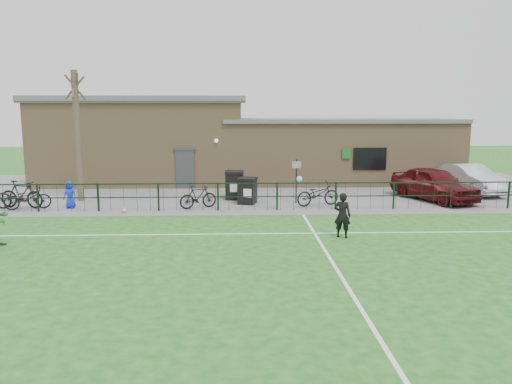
{
  "coord_description": "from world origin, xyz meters",
  "views": [
    {
      "loc": [
        -0.63,
        -12.75,
        4.26
      ],
      "look_at": [
        0.0,
        5.0,
        1.3
      ],
      "focal_mm": 35.0,
      "sensor_mm": 36.0,
      "label": 1
    }
  ],
  "objects_px": {
    "wheelie_bin_left": "(234,186)",
    "bicycle_b": "(22,194)",
    "sign_post": "(296,181)",
    "spectator_child": "(70,195)",
    "bicycle_e": "(318,194)",
    "car_maroon": "(434,184)",
    "bicycle_c": "(28,198)",
    "car_silver": "(470,179)",
    "bicycle_d": "(198,197)",
    "wheelie_bin_right": "(247,192)",
    "ball_ground": "(124,210)",
    "bare_tree": "(78,137)"
  },
  "relations": [
    {
      "from": "bicycle_c",
      "to": "spectator_child",
      "type": "relative_size",
      "value": 1.6
    },
    {
      "from": "car_maroon",
      "to": "wheelie_bin_left",
      "type": "bearing_deg",
      "value": 153.92
    },
    {
      "from": "bicycle_d",
      "to": "bicycle_e",
      "type": "distance_m",
      "value": 5.27
    },
    {
      "from": "car_maroon",
      "to": "spectator_child",
      "type": "bearing_deg",
      "value": 162.64
    },
    {
      "from": "ball_ground",
      "to": "wheelie_bin_left",
      "type": "bearing_deg",
      "value": 33.56
    },
    {
      "from": "bicycle_b",
      "to": "ball_ground",
      "type": "relative_size",
      "value": 9.1
    },
    {
      "from": "spectator_child",
      "to": "bicycle_e",
      "type": "bearing_deg",
      "value": 11.59
    },
    {
      "from": "bicycle_c",
      "to": "car_silver",
      "type": "bearing_deg",
      "value": -99.35
    },
    {
      "from": "car_silver",
      "to": "bicycle_e",
      "type": "distance_m",
      "value": 8.9
    },
    {
      "from": "bicycle_c",
      "to": "spectator_child",
      "type": "xyz_separation_m",
      "value": [
        1.73,
        0.2,
        0.09
      ]
    },
    {
      "from": "wheelie_bin_left",
      "to": "bicycle_c",
      "type": "bearing_deg",
      "value": -164.31
    },
    {
      "from": "bare_tree",
      "to": "wheelie_bin_left",
      "type": "bearing_deg",
      "value": 1.9
    },
    {
      "from": "wheelie_bin_right",
      "to": "bicycle_b",
      "type": "bearing_deg",
      "value": -160.43
    },
    {
      "from": "wheelie_bin_right",
      "to": "bicycle_c",
      "type": "height_order",
      "value": "wheelie_bin_right"
    },
    {
      "from": "bicycle_b",
      "to": "wheelie_bin_right",
      "type": "bearing_deg",
      "value": -74.21
    },
    {
      "from": "car_maroon",
      "to": "bicycle_c",
      "type": "xyz_separation_m",
      "value": [
        -18.19,
        -1.53,
        -0.28
      ]
    },
    {
      "from": "bare_tree",
      "to": "ball_ground",
      "type": "relative_size",
      "value": 27.32
    },
    {
      "from": "wheelie_bin_left",
      "to": "spectator_child",
      "type": "xyz_separation_m",
      "value": [
        -7.1,
        -2.0,
        -0.04
      ]
    },
    {
      "from": "bicycle_c",
      "to": "wheelie_bin_left",
      "type": "bearing_deg",
      "value": -94.93
    },
    {
      "from": "wheelie_bin_right",
      "to": "spectator_child",
      "type": "bearing_deg",
      "value": -158.83
    },
    {
      "from": "wheelie_bin_left",
      "to": "bicycle_b",
      "type": "distance_m",
      "value": 9.39
    },
    {
      "from": "sign_post",
      "to": "bicycle_e",
      "type": "bearing_deg",
      "value": -37.58
    },
    {
      "from": "bicycle_b",
      "to": "spectator_child",
      "type": "height_order",
      "value": "bicycle_b"
    },
    {
      "from": "car_silver",
      "to": "bicycle_b",
      "type": "distance_m",
      "value": 21.45
    },
    {
      "from": "wheelie_bin_right",
      "to": "ball_ground",
      "type": "height_order",
      "value": "wheelie_bin_right"
    },
    {
      "from": "bicycle_c",
      "to": "sign_post",
      "type": "bearing_deg",
      "value": -103.86
    },
    {
      "from": "car_maroon",
      "to": "spectator_child",
      "type": "distance_m",
      "value": 16.52
    },
    {
      "from": "sign_post",
      "to": "spectator_child",
      "type": "relative_size",
      "value": 1.7
    },
    {
      "from": "spectator_child",
      "to": "bare_tree",
      "type": "bearing_deg",
      "value": 103.33
    },
    {
      "from": "bicycle_d",
      "to": "ball_ground",
      "type": "height_order",
      "value": "bicycle_d"
    },
    {
      "from": "sign_post",
      "to": "car_silver",
      "type": "height_order",
      "value": "sign_post"
    },
    {
      "from": "car_silver",
      "to": "sign_post",
      "type": "bearing_deg",
      "value": -175.74
    },
    {
      "from": "bicycle_b",
      "to": "bicycle_d",
      "type": "bearing_deg",
      "value": -80.58
    },
    {
      "from": "wheelie_bin_right",
      "to": "car_silver",
      "type": "distance_m",
      "value": 11.71
    },
    {
      "from": "wheelie_bin_left",
      "to": "ball_ground",
      "type": "bearing_deg",
      "value": -144.76
    },
    {
      "from": "bare_tree",
      "to": "bicycle_c",
      "type": "xyz_separation_m",
      "value": [
        -1.65,
        -1.96,
        -2.49
      ]
    },
    {
      "from": "wheelie_bin_left",
      "to": "bicycle_d",
      "type": "xyz_separation_m",
      "value": [
        -1.56,
        -2.24,
        -0.12
      ]
    },
    {
      "from": "bicycle_e",
      "to": "car_maroon",
      "type": "bearing_deg",
      "value": -96.34
    },
    {
      "from": "car_maroon",
      "to": "spectator_child",
      "type": "height_order",
      "value": "car_maroon"
    },
    {
      "from": "bicycle_c",
      "to": "bicycle_e",
      "type": "distance_m",
      "value": 12.53
    },
    {
      "from": "bare_tree",
      "to": "car_silver",
      "type": "height_order",
      "value": "bare_tree"
    },
    {
      "from": "wheelie_bin_right",
      "to": "ball_ground",
      "type": "relative_size",
      "value": 5.03
    },
    {
      "from": "bicycle_b",
      "to": "bare_tree",
      "type": "bearing_deg",
      "value": -38.09
    },
    {
      "from": "bicycle_c",
      "to": "bicycle_e",
      "type": "height_order",
      "value": "bicycle_e"
    },
    {
      "from": "car_maroon",
      "to": "ball_ground",
      "type": "relative_size",
      "value": 20.8
    },
    {
      "from": "bare_tree",
      "to": "wheelie_bin_right",
      "type": "xyz_separation_m",
      "value": [
        7.77,
        -1.01,
        -2.43
      ]
    },
    {
      "from": "car_maroon",
      "to": "bicycle_d",
      "type": "bearing_deg",
      "value": 166.22
    },
    {
      "from": "bicycle_b",
      "to": "sign_post",
      "type": "bearing_deg",
      "value": -74.58
    },
    {
      "from": "sign_post",
      "to": "car_maroon",
      "type": "height_order",
      "value": "sign_post"
    },
    {
      "from": "car_silver",
      "to": "wheelie_bin_left",
      "type": "bearing_deg",
      "value": 175.4
    }
  ]
}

